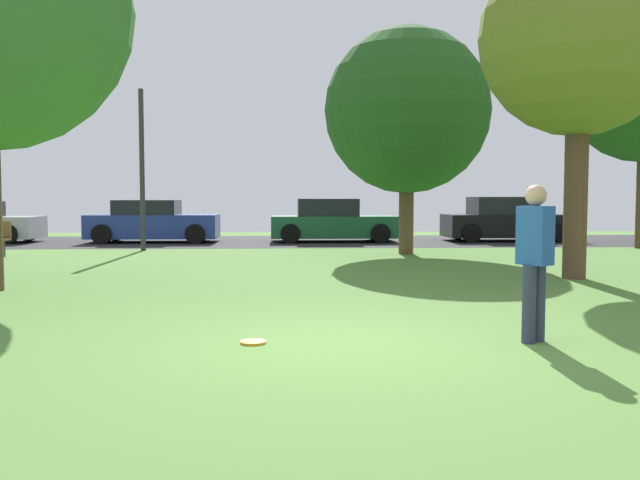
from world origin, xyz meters
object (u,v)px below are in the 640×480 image
object	(u,v)px
parked_car_green	(332,222)
parked_car_black	(506,221)
oak_tree_left	(407,111)
street_lamp_post	(142,170)
frisbee_disc	(253,342)
oak_tree_right	(580,38)
person_thrower	(535,256)
parked_car_blue	(153,223)

from	to	relation	value
parked_car_green	parked_car_black	size ratio (longest dim) A/B	0.97
oak_tree_left	street_lamp_post	distance (m)	7.48
frisbee_disc	parked_car_black	xyz separation A→B (m)	(7.92, 15.76, 0.67)
oak_tree_left	street_lamp_post	size ratio (longest dim) A/B	1.32
parked_car_green	parked_car_black	xyz separation A→B (m)	(6.00, 0.06, 0.03)
frisbee_disc	parked_car_green	distance (m)	15.83
oak_tree_right	frisbee_disc	bearing A→B (deg)	-137.38
person_thrower	frisbee_disc	bearing A→B (deg)	-125.65
frisbee_disc	parked_car_green	world-z (taller)	parked_car_green
oak_tree_left	oak_tree_right	bearing A→B (deg)	-68.96
street_lamp_post	oak_tree_right	bearing A→B (deg)	-36.76
street_lamp_post	oak_tree_left	bearing A→B (deg)	-11.27
parked_car_blue	parked_car_green	size ratio (longest dim) A/B	1.01
person_thrower	parked_car_blue	xyz separation A→B (m)	(-6.97, 15.78, -0.24)
oak_tree_left	oak_tree_right	world-z (taller)	oak_tree_right
person_thrower	frisbee_disc	xyz separation A→B (m)	(-2.90, 0.09, -0.88)
frisbee_disc	parked_car_green	size ratio (longest dim) A/B	0.06
oak_tree_right	person_thrower	xyz separation A→B (m)	(-2.76, -5.30, -3.48)
parked_car_blue	parked_car_green	xyz separation A→B (m)	(5.99, 0.02, 0.01)
oak_tree_left	parked_car_blue	world-z (taller)	oak_tree_left
person_thrower	street_lamp_post	distance (m)	13.96
oak_tree_right	frisbee_disc	xyz separation A→B (m)	(-5.66, -5.21, -4.36)
frisbee_disc	parked_car_black	bearing A→B (deg)	63.32
parked_car_blue	oak_tree_right	bearing A→B (deg)	-47.11
parked_car_blue	parked_car_green	bearing A→B (deg)	0.15
frisbee_disc	parked_car_black	size ratio (longest dim) A/B	0.06
oak_tree_left	parked_car_black	distance (m)	7.35
oak_tree_left	parked_car_blue	distance (m)	9.60
frisbee_disc	parked_car_blue	distance (m)	16.22
parked_car_green	frisbee_disc	bearing A→B (deg)	-96.97
person_thrower	parked_car_black	xyz separation A→B (m)	(5.02, 15.85, -0.21)
oak_tree_right	parked_car_black	distance (m)	11.41
frisbee_disc	street_lamp_post	distance (m)	12.90
person_thrower	street_lamp_post	bearing A→B (deg)	174.26
parked_car_blue	frisbee_disc	bearing A→B (deg)	-75.43
frisbee_disc	parked_car_green	xyz separation A→B (m)	(1.92, 15.70, 0.65)
frisbee_disc	parked_car_blue	bearing A→B (deg)	104.57
oak_tree_left	oak_tree_right	xyz separation A→B (m)	(2.13, -5.52, 0.62)
person_thrower	parked_car_black	world-z (taller)	person_thrower
parked_car_black	street_lamp_post	size ratio (longest dim) A/B	0.96
oak_tree_right	oak_tree_left	bearing A→B (deg)	111.04
oak_tree_left	parked_car_black	bearing A→B (deg)	48.91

